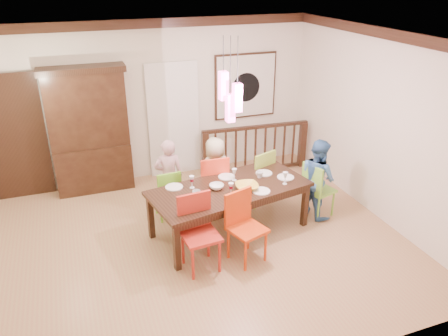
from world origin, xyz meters
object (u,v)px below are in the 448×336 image
object	(u,v)px
person_end_right	(317,178)
china_hutch	(89,131)
balustrade	(255,148)
person_far_left	(169,177)
dining_table	(230,192)
person_far_mid	(215,172)
chair_far_left	(167,190)
chair_end_right	(320,185)

from	to	relation	value
person_end_right	china_hutch	bearing A→B (deg)	45.73
balustrade	person_far_left	xyz separation A→B (m)	(-1.93, -0.93, 0.13)
dining_table	balustrade	bearing A→B (deg)	45.43
person_far_mid	balustrade	bearing A→B (deg)	-149.68
balustrade	person_far_mid	world-z (taller)	person_far_mid
chair_far_left	person_far_mid	bearing A→B (deg)	-175.23
person_far_mid	dining_table	bearing A→B (deg)	75.66
balustrade	person_end_right	size ratio (longest dim) A/B	1.64
dining_table	china_hutch	xyz separation A→B (m)	(-1.78, 2.17, 0.44)
chair_end_right	person_far_left	bearing A→B (deg)	52.46
person_far_mid	chair_end_right	bearing A→B (deg)	138.83
chair_end_right	person_end_right	distance (m)	0.13
person_far_left	dining_table	bearing A→B (deg)	135.17
person_end_right	balustrade	bearing A→B (deg)	-2.49
china_hutch	person_far_mid	distance (m)	2.32
person_far_left	person_far_mid	distance (m)	0.78
person_far_left	balustrade	bearing A→B (deg)	-147.35
chair_far_left	china_hutch	distance (m)	1.85
balustrade	person_end_right	bearing A→B (deg)	-78.37
china_hutch	person_far_mid	world-z (taller)	china_hutch
chair_end_right	person_far_mid	size ratio (longest dim) A/B	0.77
dining_table	chair_far_left	xyz separation A→B (m)	(-0.78, 0.75, -0.19)
china_hutch	person_far_left	xyz separation A→B (m)	(1.07, -1.28, -0.48)
chair_far_left	china_hutch	world-z (taller)	china_hutch
dining_table	china_hutch	distance (m)	2.84
balustrade	person_end_right	xyz separation A→B (m)	(0.26, -1.82, 0.15)
chair_far_left	person_far_left	world-z (taller)	person_far_left
chair_end_right	balustrade	size ratio (longest dim) A/B	0.43
person_far_left	person_end_right	size ratio (longest dim) A/B	0.97
person_far_left	china_hutch	bearing A→B (deg)	-43.17
china_hutch	dining_table	bearing A→B (deg)	-50.70
chair_far_left	person_far_mid	size ratio (longest dim) A/B	0.70
balustrade	china_hutch	bearing A→B (deg)	176.87
china_hutch	person_end_right	xyz separation A→B (m)	(3.26, -2.17, -0.47)
chair_end_right	china_hutch	world-z (taller)	china_hutch
china_hutch	person_far_left	size ratio (longest dim) A/B	1.76
person_far_mid	person_end_right	world-z (taller)	person_end_right
china_hutch	person_far_left	bearing A→B (deg)	-50.03
dining_table	chair_end_right	size ratio (longest dim) A/B	2.71
balustrade	person_far_mid	bearing A→B (deg)	-136.73
person_far_left	person_end_right	bearing A→B (deg)	164.76
dining_table	person_end_right	world-z (taller)	person_end_right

